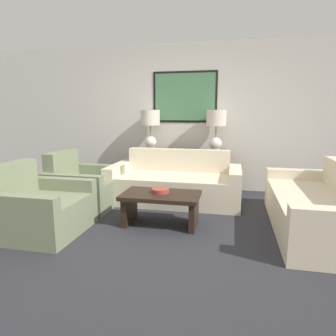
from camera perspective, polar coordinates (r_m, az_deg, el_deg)
ground_plane at (r=3.55m, az=-3.45°, el=-13.14°), size 20.00×20.00×0.00m
back_wall at (r=5.67m, az=3.26°, el=9.59°), size 8.41×0.12×2.65m
console_table at (r=5.50m, az=2.70°, el=-0.46°), size 1.64×0.39×0.75m
table_lamp_left at (r=5.53m, az=-3.36°, el=8.35°), size 0.35×0.35×0.72m
table_lamp_right at (r=5.34m, az=9.15°, el=8.15°), size 0.35×0.35×0.72m
couch_by_back_wall at (r=4.85m, az=1.31°, el=-3.13°), size 2.08×0.94×0.81m
couch_by_side at (r=4.08m, az=26.76°, el=-6.97°), size 0.94×2.08×0.81m
coffee_table at (r=3.84m, az=-1.37°, el=-6.59°), size 0.98×0.57×0.42m
decorative_bowl at (r=3.84m, az=-1.45°, el=-4.32°), size 0.23×0.23×0.05m
armchair_near_back_wall at (r=4.80m, az=-15.90°, el=-3.67°), size 0.94×0.98×0.84m
armchair_near_camera at (r=3.94m, az=-23.22°, el=-7.28°), size 0.94×0.98×0.84m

